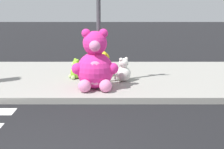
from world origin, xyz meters
TOP-DOWN VIEW (x-y plane):
  - sidewalk at (0.00, 5.20)m, footprint 28.00×4.40m
  - sign_pole at (1.00, 4.40)m, footprint 0.56×0.11m
  - plush_pink_large at (0.93, 3.81)m, footprint 1.13×0.99m
  - plush_yellow at (1.10, 5.22)m, footprint 0.49×0.53m
  - plush_white at (1.63, 4.60)m, footprint 0.45×0.46m
  - plush_lime at (0.35, 4.90)m, footprint 0.40×0.39m

SIDE VIEW (x-z plane):
  - sidewalk at x=0.00m, z-range 0.00..0.15m
  - plush_lime at x=0.35m, z-range 0.09..0.65m
  - plush_white at x=1.63m, z-range 0.09..0.73m
  - plush_yellow at x=1.10m, z-range 0.08..0.77m
  - plush_pink_large at x=0.93m, z-range 0.00..1.46m
  - sign_pole at x=1.00m, z-range 0.25..3.45m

